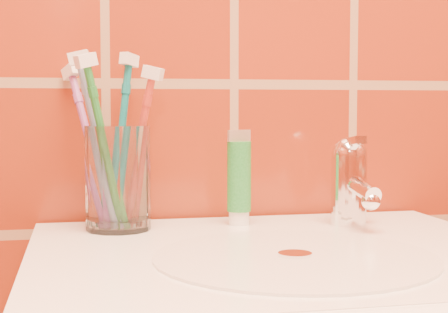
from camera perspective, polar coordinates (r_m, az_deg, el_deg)
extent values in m
cylinder|color=silver|center=(0.73, 5.92, -8.27)|extent=(0.30, 0.30, 0.00)
cylinder|color=white|center=(0.73, 5.92, -8.11)|extent=(0.04, 0.04, 0.00)
cylinder|color=white|center=(0.89, -8.79, -1.78)|extent=(0.10, 0.10, 0.14)
cylinder|color=white|center=(0.93, 1.26, -5.12)|extent=(0.03, 0.03, 0.02)
cylinder|color=#1B732A|center=(0.92, 1.26, -1.66)|extent=(0.03, 0.03, 0.09)
cube|color=beige|center=(0.92, 1.27, 1.74)|extent=(0.04, 0.00, 0.02)
cylinder|color=white|center=(0.94, 10.32, -2.72)|extent=(0.05, 0.05, 0.09)
sphere|color=white|center=(0.94, 10.36, 0.16)|extent=(0.05, 0.05, 0.05)
cylinder|color=white|center=(0.91, 11.24, -2.53)|extent=(0.02, 0.09, 0.03)
cube|color=white|center=(0.93, 10.66, 1.22)|extent=(0.02, 0.06, 0.01)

